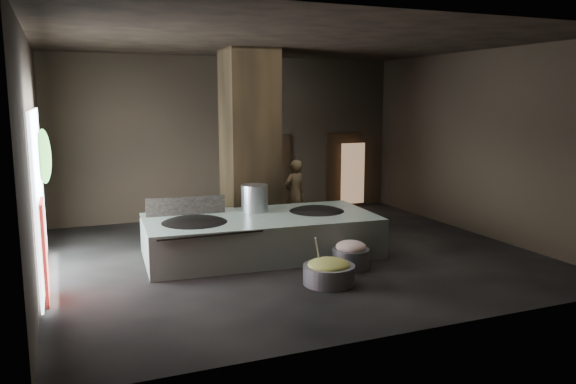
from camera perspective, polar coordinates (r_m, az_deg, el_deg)
name	(u,v)px	position (r m, az deg, el deg)	size (l,w,h in m)	color
floor	(291,256)	(12.33, 0.35, -6.50)	(10.00, 9.00, 0.10)	black
ceiling	(292,39)	(11.91, 0.37, 15.30)	(10.00, 9.00, 0.10)	black
back_wall	(230,137)	(16.18, -5.86, 5.57)	(10.00, 0.10, 4.50)	black
front_wall	(418,179)	(7.92, 13.10, 1.28)	(10.00, 0.10, 4.50)	black
left_wall	(30,161)	(11.01, -24.74, 2.90)	(0.10, 9.00, 4.50)	black
right_wall	(481,144)	(14.60, 19.06, 4.67)	(0.10, 9.00, 4.50)	black
pillar	(250,144)	(13.57, -3.91, 4.84)	(1.20, 1.20, 4.50)	black
hearth_platform	(261,235)	(12.15, -2.77, -4.43)	(4.90, 2.34, 0.85)	silver
platform_cap	(261,218)	(12.06, -2.79, -2.63)	(4.79, 2.30, 0.03)	black
wok_left	(195,227)	(11.64, -9.46, -3.53)	(1.54, 1.54, 0.43)	black
wok_left_rim	(195,224)	(11.62, -9.47, -3.19)	(1.58, 1.58, 0.05)	black
wok_right	(317,215)	(12.62, 2.93, -2.39)	(1.44, 1.44, 0.40)	black
wok_right_rim	(317,212)	(12.61, 2.93, -2.08)	(1.47, 1.47, 0.05)	black
stock_pot	(255,199)	(12.53, -3.42, -0.71)	(0.60, 0.60, 0.64)	#B9BCC2
splash_guard	(186,207)	(12.35, -10.32, -1.47)	(1.70, 0.06, 0.43)	black
cook	(295,193)	(14.76, 0.69, -0.12)	(0.64, 0.41, 1.76)	#94774B
veg_basin	(329,274)	(10.37, 4.17, -8.34)	(0.95, 0.95, 0.35)	gray
veg_fill	(329,265)	(10.32, 4.18, -7.42)	(0.78, 0.78, 0.24)	#88AE54
ladle	(318,253)	(10.33, 3.07, -6.23)	(0.03, 0.03, 0.75)	#B9BCC2
meat_basin	(351,259)	(11.29, 6.39, -6.75)	(0.73, 0.73, 0.40)	gray
meat_fill	(351,247)	(11.22, 6.41, -5.53)	(0.61, 0.61, 0.23)	tan
doorway_near	(271,175)	(16.58, -1.72, 1.71)	(1.18, 0.08, 2.38)	black
doorway_near_glow	(266,176)	(16.75, -2.27, 1.62)	(0.74, 0.04, 1.75)	#8C6647
doorway_far	(343,171)	(17.56, 5.64, 2.10)	(1.18, 0.08, 2.38)	black
doorway_far_glow	(353,174)	(17.45, 6.60, 1.88)	(0.79, 0.04, 1.88)	#8C6647
left_opening	(39,195)	(11.28, -23.97, -0.24)	(0.04, 4.20, 3.10)	white
pavilion_sliver	(45,251)	(10.16, -23.47, -5.54)	(0.05, 0.90, 1.70)	maroon
tree_silhouette	(44,156)	(12.30, -23.56, 3.35)	(0.28, 1.10, 1.10)	#194714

